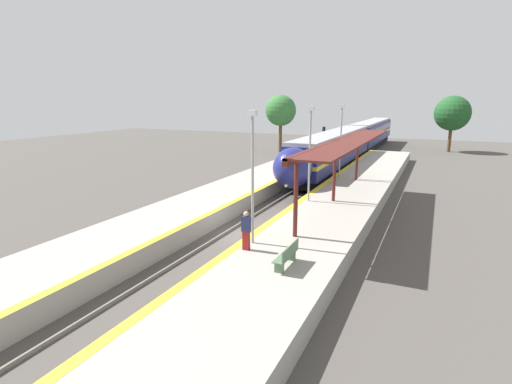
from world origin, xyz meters
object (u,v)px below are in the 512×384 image
railway_signal (323,142)px  platform_bench (288,255)px  lamppost_far (341,137)px  lamppost_mid (310,148)px  person_waiting (246,230)px  lamppost_near (253,170)px  train (354,140)px

railway_signal → platform_bench: bearing=-77.1°
railway_signal → lamppost_far: (4.42, -11.35, 1.65)m
platform_bench → lamppost_far: size_ratio=0.29×
platform_bench → lamppost_mid: size_ratio=0.29×
person_waiting → lamppost_far: lamppost_far is taller
platform_bench → lamppost_far: 18.38m
lamppost_near → platform_bench: bearing=-38.2°
railway_signal → lamppost_mid: lamppost_mid is taller
railway_signal → lamppost_mid: 20.03m
railway_signal → train: bearing=71.0°
train → railway_signal: (-2.13, -6.18, 0.30)m
person_waiting → platform_bench: bearing=-23.3°
person_waiting → railway_signal: (-4.53, 28.44, 0.74)m
lamppost_near → railway_signal: bearing=99.1°
platform_bench → railway_signal: size_ratio=0.40×
person_waiting → lamppost_near: lamppost_near is taller
train → lamppost_near: size_ratio=8.35×
platform_bench → lamppost_near: lamppost_near is taller
train → railway_signal: size_ratio=11.36×
person_waiting → lamppost_far: bearing=90.4°
train → platform_bench: 35.86m
platform_bench → lamppost_mid: 10.54m
train → lamppost_far: 17.79m
platform_bench → person_waiting: (-2.18, 0.94, 0.39)m
train → person_waiting: train is taller
person_waiting → lamppost_mid: size_ratio=0.29×
lamppost_mid → platform_bench: bearing=-77.0°
train → person_waiting: (2.40, -34.62, -0.44)m
train → lamppost_mid: lamppost_mid is taller
lamppost_mid → lamppost_far: bearing=90.0°
train → lamppost_mid: (2.29, -25.65, 1.95)m
lamppost_mid → lamppost_far: (0.00, 8.12, 0.00)m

